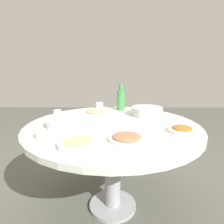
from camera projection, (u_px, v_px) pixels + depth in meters
ground at (113, 206)px, 1.65m from camera, size 8.00×8.00×0.00m
round_dining_table at (113, 137)px, 1.51m from camera, size 1.31×1.31×0.72m
rice_bowl at (147, 111)px, 1.74m from camera, size 0.28×0.28×0.08m
soup_bowl at (68, 122)px, 1.42m from camera, size 0.29×0.29×0.07m
dish_stirfry at (182, 129)px, 1.32m from camera, size 0.19×0.19×0.04m
dish_tofu_braise at (127, 138)px, 1.16m from camera, size 0.22×0.22×0.04m
dish_shrimp at (95, 112)px, 1.81m from camera, size 0.22×0.22×0.04m
dish_noodles at (78, 143)px, 1.08m from camera, size 0.23×0.23×0.04m
green_bottle at (121, 99)px, 1.94m from camera, size 0.08×0.08×0.27m
tea_cup_near at (41, 134)px, 1.19m from camera, size 0.07×0.07×0.06m
tea_cup_far at (57, 113)px, 1.71m from camera, size 0.07×0.07×0.06m
tea_cup_side at (99, 105)px, 2.04m from camera, size 0.08×0.08×0.06m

